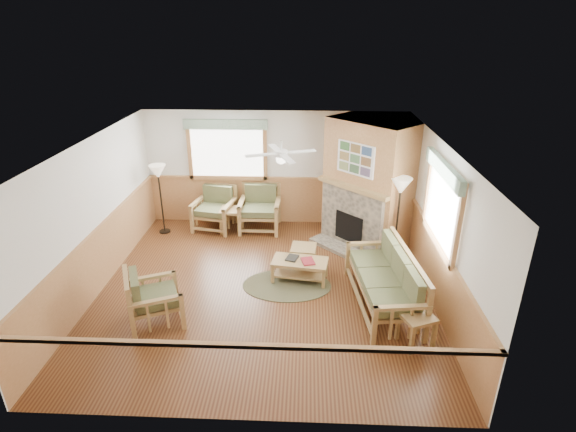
{
  "coord_description": "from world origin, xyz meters",
  "views": [
    {
      "loc": [
        0.73,
        -7.05,
        4.55
      ],
      "look_at": [
        0.4,
        0.7,
        1.15
      ],
      "focal_mm": 28.0,
      "sensor_mm": 36.0,
      "label": 1
    }
  ],
  "objects_px": {
    "armchair_left": "(154,297)",
    "armchair_back_left": "(214,209)",
    "end_table_sofa": "(416,329)",
    "end_table_chairs": "(232,220)",
    "coffee_table": "(300,270)",
    "armchair_back_right": "(260,209)",
    "floor_lamp_right": "(397,221)",
    "sofa": "(383,280)",
    "floor_lamp_left": "(161,199)",
    "footstool": "(304,256)"
  },
  "relations": [
    {
      "from": "footstool",
      "to": "coffee_table",
      "type": "bearing_deg",
      "value": -96.99
    },
    {
      "from": "sofa",
      "to": "coffee_table",
      "type": "xyz_separation_m",
      "value": [
        -1.43,
        0.76,
        -0.29
      ]
    },
    {
      "from": "armchair_left",
      "to": "coffee_table",
      "type": "bearing_deg",
      "value": -82.94
    },
    {
      "from": "end_table_chairs",
      "to": "end_table_sofa",
      "type": "relative_size",
      "value": 1.09
    },
    {
      "from": "footstool",
      "to": "floor_lamp_left",
      "type": "distance_m",
      "value": 3.61
    },
    {
      "from": "floor_lamp_right",
      "to": "coffee_table",
      "type": "bearing_deg",
      "value": -156.64
    },
    {
      "from": "coffee_table",
      "to": "end_table_sofa",
      "type": "bearing_deg",
      "value": -36.11
    },
    {
      "from": "end_table_chairs",
      "to": "floor_lamp_right",
      "type": "xyz_separation_m",
      "value": [
        3.53,
        -1.23,
        0.62
      ]
    },
    {
      "from": "armchair_left",
      "to": "end_table_sofa",
      "type": "distance_m",
      "value": 4.13
    },
    {
      "from": "footstool",
      "to": "floor_lamp_right",
      "type": "distance_m",
      "value": 1.99
    },
    {
      "from": "end_table_chairs",
      "to": "floor_lamp_left",
      "type": "xyz_separation_m",
      "value": [
        -1.57,
        -0.09,
        0.53
      ]
    },
    {
      "from": "armchair_back_left",
      "to": "coffee_table",
      "type": "height_order",
      "value": "armchair_back_left"
    },
    {
      "from": "armchair_left",
      "to": "floor_lamp_left",
      "type": "relative_size",
      "value": 0.57
    },
    {
      "from": "armchair_back_left",
      "to": "end_table_chairs",
      "type": "height_order",
      "value": "armchair_back_left"
    },
    {
      "from": "sofa",
      "to": "armchair_back_left",
      "type": "distance_m",
      "value": 4.59
    },
    {
      "from": "sofa",
      "to": "floor_lamp_right",
      "type": "relative_size",
      "value": 1.2
    },
    {
      "from": "armchair_left",
      "to": "end_table_sofa",
      "type": "relative_size",
      "value": 1.78
    },
    {
      "from": "coffee_table",
      "to": "end_table_chairs",
      "type": "xyz_separation_m",
      "value": [
        -1.62,
        2.06,
        0.08
      ]
    },
    {
      "from": "armchair_back_left",
      "to": "armchair_back_right",
      "type": "height_order",
      "value": "armchair_back_right"
    },
    {
      "from": "armchair_back_right",
      "to": "end_table_chairs",
      "type": "bearing_deg",
      "value": -164.01
    },
    {
      "from": "coffee_table",
      "to": "sofa",
      "type": "bearing_deg",
      "value": -19.19
    },
    {
      "from": "armchair_back_left",
      "to": "floor_lamp_left",
      "type": "xyz_separation_m",
      "value": [
        -1.14,
        -0.27,
        0.33
      ]
    },
    {
      "from": "armchair_left",
      "to": "end_table_chairs",
      "type": "distance_m",
      "value": 3.51
    },
    {
      "from": "sofa",
      "to": "armchair_back_left",
      "type": "height_order",
      "value": "sofa"
    },
    {
      "from": "armchair_back_left",
      "to": "end_table_sofa",
      "type": "bearing_deg",
      "value": -34.83
    },
    {
      "from": "end_table_chairs",
      "to": "coffee_table",
      "type": "bearing_deg",
      "value": -51.89
    },
    {
      "from": "sofa",
      "to": "floor_lamp_left",
      "type": "height_order",
      "value": "floor_lamp_left"
    },
    {
      "from": "floor_lamp_left",
      "to": "floor_lamp_right",
      "type": "distance_m",
      "value": 5.23
    },
    {
      "from": "armchair_back_left",
      "to": "coffee_table",
      "type": "xyz_separation_m",
      "value": [
        2.05,
        -2.23,
        -0.29
      ]
    },
    {
      "from": "armchair_left",
      "to": "armchair_back_left",
      "type": "bearing_deg",
      "value": -27.97
    },
    {
      "from": "armchair_back_left",
      "to": "footstool",
      "type": "distance_m",
      "value": 2.73
    },
    {
      "from": "coffee_table",
      "to": "end_table_sofa",
      "type": "xyz_separation_m",
      "value": [
        1.78,
        -1.77,
        0.05
      ]
    },
    {
      "from": "sofa",
      "to": "end_table_sofa",
      "type": "distance_m",
      "value": 1.1
    },
    {
      "from": "sofa",
      "to": "armchair_back_right",
      "type": "xyz_separation_m",
      "value": [
        -2.41,
        2.99,
        0.02
      ]
    },
    {
      "from": "end_table_sofa",
      "to": "armchair_left",
      "type": "bearing_deg",
      "value": 174.52
    },
    {
      "from": "end_table_sofa",
      "to": "floor_lamp_left",
      "type": "relative_size",
      "value": 0.32
    },
    {
      "from": "floor_lamp_left",
      "to": "floor_lamp_right",
      "type": "height_order",
      "value": "floor_lamp_right"
    },
    {
      "from": "footstool",
      "to": "armchair_left",
      "type": "bearing_deg",
      "value": -141.32
    },
    {
      "from": "floor_lamp_right",
      "to": "footstool",
      "type": "bearing_deg",
      "value": -170.9
    },
    {
      "from": "armchair_back_right",
      "to": "floor_lamp_right",
      "type": "xyz_separation_m",
      "value": [
        2.89,
        -1.41,
        0.38
      ]
    },
    {
      "from": "armchair_left",
      "to": "end_table_chairs",
      "type": "relative_size",
      "value": 1.64
    },
    {
      "from": "armchair_back_left",
      "to": "floor_lamp_left",
      "type": "bearing_deg",
      "value": -155.4
    },
    {
      "from": "sofa",
      "to": "end_table_chairs",
      "type": "relative_size",
      "value": 3.81
    },
    {
      "from": "armchair_back_right",
      "to": "floor_lamp_left",
      "type": "xyz_separation_m",
      "value": [
        -2.21,
        -0.27,
        0.3
      ]
    },
    {
      "from": "coffee_table",
      "to": "floor_lamp_left",
      "type": "relative_size",
      "value": 0.63
    },
    {
      "from": "floor_lamp_left",
      "to": "floor_lamp_right",
      "type": "xyz_separation_m",
      "value": [
        5.1,
        -1.14,
        0.08
      ]
    },
    {
      "from": "footstool",
      "to": "sofa",
      "type": "bearing_deg",
      "value": -43.29
    },
    {
      "from": "armchair_back_right",
      "to": "end_table_chairs",
      "type": "height_order",
      "value": "armchair_back_right"
    },
    {
      "from": "footstool",
      "to": "floor_lamp_left",
      "type": "height_order",
      "value": "floor_lamp_left"
    },
    {
      "from": "floor_lamp_left",
      "to": "armchair_left",
      "type": "bearing_deg",
      "value": -75.4
    }
  ]
}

